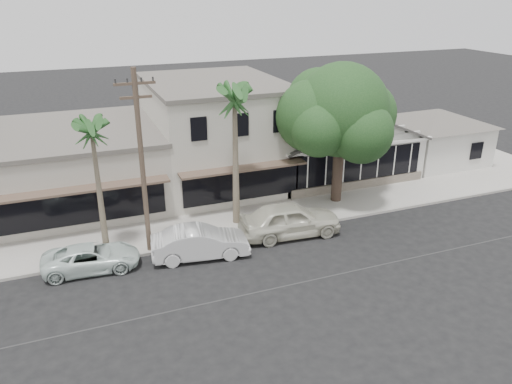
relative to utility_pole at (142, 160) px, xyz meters
name	(u,v)px	position (x,y,z in m)	size (l,w,h in m)	color
ground	(364,269)	(9.00, -5.20, -4.79)	(140.00, 140.00, 0.00)	black
sidewalk_north	(164,234)	(1.00, 1.55, -4.71)	(90.00, 3.50, 0.15)	#9E9991
corner_shop	(330,135)	(14.00, 7.27, -2.17)	(10.40, 8.60, 5.10)	silver
side_cottage	(433,142)	(22.20, 6.30, -3.29)	(6.00, 6.00, 3.00)	silver
row_building_near	(215,134)	(6.00, 8.30, -1.54)	(8.00, 10.00, 6.50)	#BCB5AA
row_building_midnear	(73,167)	(-3.00, 8.30, -2.69)	(10.00, 10.00, 4.20)	#B1AC9E
utility_pole	(142,160)	(0.00, 0.00, 0.00)	(1.80, 0.24, 9.00)	brown
car_0	(290,219)	(7.23, -0.82, -3.88)	(2.14, 5.31, 1.81)	beige
car_1	(200,243)	(2.23, -1.34, -4.02)	(1.63, 4.67, 1.54)	silver
car_2	(91,258)	(-2.77, -0.65, -4.18)	(2.01, 4.36, 1.21)	silver
shade_tree	(338,112)	(11.62, 2.40, 0.74)	(7.56, 6.84, 8.39)	#46352A
palm_east	(235,98)	(5.03, 1.42, 2.24)	(3.59, 3.59, 8.23)	#726651
palm_mid	(92,131)	(-2.00, 0.45, 1.46)	(2.62, 2.62, 7.29)	#726651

